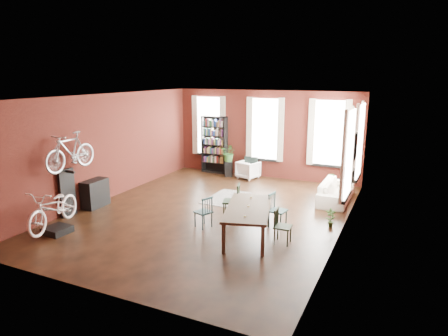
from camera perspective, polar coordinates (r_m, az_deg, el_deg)
The scene contains 19 objects.
room at distance 11.05m, azimuth 0.57°, elevation 4.82°, with size 9.00×9.04×3.22m.
dining_table at distance 9.50m, azimuth 3.46°, elevation -7.67°, with size 0.99×2.17×0.74m, color #493B2C.
dining_chair_a at distance 10.06m, azimuth -2.97°, elevation -6.27°, with size 0.37×0.37×0.80m, color #1B383B.
dining_chair_b at distance 10.63m, azimuth 1.06°, elevation -4.77°, with size 0.43×0.43×0.94m, color black.
dining_chair_c at distance 9.21m, azimuth 8.41°, elevation -8.26°, with size 0.37×0.37×0.81m, color #1E301C.
dining_chair_d at distance 10.13m, azimuth 7.70°, elevation -6.04°, with size 0.40×0.40×0.86m, color #1A3A39.
bookshelf at distance 15.45m, azimuth -1.38°, elevation 3.36°, with size 1.00×0.32×2.20m, color black.
white_armchair at distance 14.71m, azimuth 3.48°, elevation -0.13°, with size 0.69×0.65×0.71m, color white.
cream_sofa at distance 12.53m, azimuth 15.74°, elevation -2.76°, with size 2.08×0.61×0.81m, color beige.
striped_rug at distance 12.43m, azimuth 0.40°, elevation -4.30°, with size 1.05×1.68×0.01m, color black.
bike_trainer at distance 10.58m, azimuth -22.72°, elevation -8.17°, with size 0.55×0.55×0.16m, color black.
bike_wall_rack at distance 11.54m, azimuth -21.48°, elevation -3.31°, with size 0.16×0.60×1.30m, color black.
console_table at distance 12.14m, azimuth -17.94°, elevation -3.47°, with size 0.40×0.80×0.80m, color black.
plant_stand at distance 14.99m, azimuth 0.68°, elevation -0.14°, with size 0.28×0.28×0.57m, color black.
plant_by_sofa at distance 13.81m, azimuth 14.91°, elevation -2.44°, with size 0.31×0.56×0.25m, color #325E25.
plant_small at distance 10.51m, azimuth 14.93°, elevation -7.68°, with size 0.25×0.48×0.17m, color #386227.
bicycle_floor at distance 10.27m, azimuth -23.36°, elevation -2.90°, with size 0.65×0.98×1.87m, color white.
bicycle_hung at distance 11.05m, azimuth -21.23°, elevation 3.90°, with size 0.47×1.00×1.66m, color #A5A8AD.
plant_on_stand at distance 14.91m, azimuth 0.71°, elevation 1.93°, with size 0.60×0.67×0.52m, color #2D5C25.
Camera 1 is at (4.77, -9.33, 3.76)m, focal length 32.00 mm.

